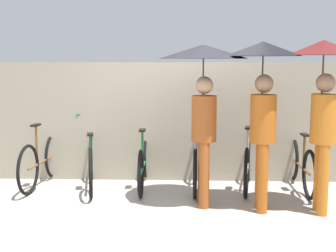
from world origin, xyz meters
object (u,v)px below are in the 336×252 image
object	(u,v)px
parked_bicycle_0	(42,161)
pedestrian_trailing	(324,84)
parked_bicycle_4	(248,164)
parked_bicycle_1	(91,163)
pedestrian_center	(263,81)
parked_bicycle_2	(144,163)
pedestrian_leading	(204,75)
parked_bicycle_5	(300,165)
parked_bicycle_3	(195,165)

from	to	relation	value
parked_bicycle_0	pedestrian_trailing	xyz separation A→B (m)	(3.85, -1.09, 1.22)
pedestrian_trailing	parked_bicycle_4	bearing A→B (deg)	127.17
parked_bicycle_1	pedestrian_center	world-z (taller)	pedestrian_center
parked_bicycle_4	pedestrian_trailing	bearing A→B (deg)	-133.52
parked_bicycle_2	parked_bicycle_1	bearing A→B (deg)	94.57
parked_bicycle_1	pedestrian_leading	distance (m)	2.22
parked_bicycle_0	parked_bicycle_4	xyz separation A→B (m)	(3.10, -0.07, -0.01)
pedestrian_trailing	parked_bicycle_1	bearing A→B (deg)	163.02
pedestrian_leading	pedestrian_center	bearing A→B (deg)	-17.72
parked_bicycle_1	pedestrian_center	size ratio (longest dim) A/B	0.83
parked_bicycle_5	parked_bicycle_4	bearing A→B (deg)	92.25
parked_bicycle_3	parked_bicycle_5	xyz separation A→B (m)	(1.55, 0.07, -0.00)
parked_bicycle_3	pedestrian_leading	distance (m)	1.52
parked_bicycle_1	parked_bicycle_3	size ratio (longest dim) A/B	1.04
parked_bicycle_0	parked_bicycle_5	size ratio (longest dim) A/B	0.99
parked_bicycle_4	pedestrian_trailing	world-z (taller)	pedestrian_trailing
pedestrian_center	pedestrian_trailing	size ratio (longest dim) A/B	0.99
parked_bicycle_0	pedestrian_center	distance (m)	3.52
parked_bicycle_5	pedestrian_center	distance (m)	1.76
parked_bicycle_2	pedestrian_center	xyz separation A→B (m)	(1.58, -0.98, 1.27)
parked_bicycle_4	parked_bicycle_3	bearing A→B (deg)	103.10
pedestrian_center	pedestrian_leading	bearing A→B (deg)	166.84
parked_bicycle_0	parked_bicycle_3	distance (m)	2.33
parked_bicycle_0	parked_bicycle_5	distance (m)	3.87
parked_bicycle_5	pedestrian_center	size ratio (longest dim) A/B	0.83
parked_bicycle_1	parked_bicycle_3	xyz separation A→B (m)	(1.55, -0.00, -0.01)
parked_bicycle_3	pedestrian_trailing	world-z (taller)	pedestrian_trailing
parked_bicycle_2	parked_bicycle_5	world-z (taller)	parked_bicycle_2
pedestrian_leading	parked_bicycle_3	bearing A→B (deg)	91.74
parked_bicycle_2	parked_bicycle_3	size ratio (longest dim) A/B	1.05
parked_bicycle_1	pedestrian_trailing	world-z (taller)	pedestrian_trailing
parked_bicycle_0	pedestrian_center	bearing A→B (deg)	-103.61
parked_bicycle_0	pedestrian_leading	xyz separation A→B (m)	(2.40, -0.84, 1.32)
parked_bicycle_0	parked_bicycle_4	world-z (taller)	parked_bicycle_4
parked_bicycle_0	parked_bicycle_4	size ratio (longest dim) A/B	1.04
parked_bicycle_3	parked_bicycle_4	world-z (taller)	parked_bicycle_4
parked_bicycle_1	parked_bicycle_4	distance (m)	2.33
pedestrian_leading	pedestrian_trailing	bearing A→B (deg)	-14.09
parked_bicycle_3	parked_bicycle_1	bearing A→B (deg)	91.60
parked_bicycle_4	parked_bicycle_5	distance (m)	0.77
parked_bicycle_0	parked_bicycle_1	distance (m)	0.78
parked_bicycle_0	parked_bicycle_1	world-z (taller)	parked_bicycle_0
parked_bicycle_4	pedestrian_leading	distance (m)	1.68
parked_bicycle_4	pedestrian_center	distance (m)	1.57
parked_bicycle_2	pedestrian_center	size ratio (longest dim) A/B	0.83
parked_bicycle_4	pedestrian_trailing	xyz separation A→B (m)	(0.76, -1.02, 1.23)
parked_bicycle_5	parked_bicycle_3	bearing A→B (deg)	92.86
parked_bicycle_4	pedestrian_center	size ratio (longest dim) A/B	0.78
parked_bicycle_5	pedestrian_leading	distance (m)	2.14
pedestrian_trailing	parked_bicycle_3	bearing A→B (deg)	148.10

